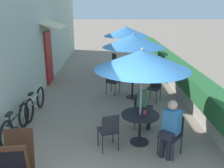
% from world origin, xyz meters
% --- Properties ---
extents(cafe_facade_wall, '(0.98, 14.96, 4.20)m').
position_xyz_m(cafe_facade_wall, '(-2.54, 7.34, 2.09)').
color(cafe_facade_wall, '#B2C1AD').
rests_on(cafe_facade_wall, ground_plane).
extents(planter_hedge, '(0.60, 13.96, 1.01)m').
position_xyz_m(planter_hedge, '(2.75, 7.38, 0.54)').
color(planter_hedge, gray).
rests_on(planter_hedge, ground_plane).
extents(patio_table_near, '(0.87, 0.87, 0.72)m').
position_xyz_m(patio_table_near, '(0.77, 1.82, 0.55)').
color(patio_table_near, black).
rests_on(patio_table_near, ground_plane).
extents(patio_umbrella_near, '(2.06, 2.06, 2.23)m').
position_xyz_m(patio_umbrella_near, '(0.77, 1.82, 1.98)').
color(patio_umbrella_near, '#B7B7BC').
rests_on(patio_umbrella_near, ground_plane).
extents(cafe_chair_near_left, '(0.47, 0.47, 0.87)m').
position_xyz_m(cafe_chair_near_left, '(0.85, 2.60, 0.52)').
color(cafe_chair_near_left, '#232328').
rests_on(cafe_chair_near_left, ground_plane).
extents(seated_patron_near_left, '(0.46, 0.39, 1.25)m').
position_xyz_m(seated_patron_near_left, '(0.96, 2.57, 0.69)').
color(seated_patron_near_left, '#23232D').
rests_on(seated_patron_near_left, ground_plane).
extents(cafe_chair_near_right, '(0.51, 0.51, 0.87)m').
position_xyz_m(cafe_chair_near_right, '(0.06, 1.50, 0.52)').
color(cafe_chair_near_right, '#232328').
rests_on(cafe_chair_near_right, ground_plane).
extents(cafe_chair_near_back, '(0.56, 0.56, 0.87)m').
position_xyz_m(cafe_chair_near_back, '(1.40, 1.37, 0.52)').
color(cafe_chair_near_back, '#232328').
rests_on(cafe_chair_near_back, ground_plane).
extents(seated_patron_near_back, '(0.50, 0.51, 1.25)m').
position_xyz_m(seated_patron_near_back, '(1.33, 1.28, 0.69)').
color(seated_patron_near_back, '#23232D').
rests_on(seated_patron_near_back, ground_plane).
extents(coffee_cup_near, '(0.07, 0.07, 0.09)m').
position_xyz_m(coffee_cup_near, '(0.87, 1.81, 0.76)').
color(coffee_cup_near, '#B73D3D').
rests_on(coffee_cup_near, patio_table_near).
extents(patio_table_mid, '(0.87, 0.87, 0.72)m').
position_xyz_m(patio_table_mid, '(0.88, 4.85, 0.55)').
color(patio_table_mid, black).
rests_on(patio_table_mid, ground_plane).
extents(patio_umbrella_mid, '(2.06, 2.06, 2.23)m').
position_xyz_m(patio_umbrella_mid, '(0.88, 4.85, 1.98)').
color(patio_umbrella_mid, '#B7B7BC').
rests_on(patio_umbrella_mid, ground_plane).
extents(cafe_chair_mid_left, '(0.55, 0.55, 0.87)m').
position_xyz_m(cafe_chair_mid_left, '(1.59, 4.52, 0.52)').
color(cafe_chair_mid_left, '#232328').
rests_on(cafe_chair_mid_left, ground_plane).
extents(cafe_chair_mid_right, '(0.55, 0.55, 0.87)m').
position_xyz_m(cafe_chair_mid_right, '(0.18, 5.18, 0.52)').
color(cafe_chair_mid_right, '#232328').
rests_on(cafe_chair_mid_right, ground_plane).
extents(coffee_cup_mid, '(0.07, 0.07, 0.09)m').
position_xyz_m(coffee_cup_mid, '(1.06, 4.82, 0.76)').
color(coffee_cup_mid, teal).
rests_on(coffee_cup_mid, patio_table_mid).
extents(patio_table_far, '(0.87, 0.87, 0.72)m').
position_xyz_m(patio_table_far, '(0.86, 8.01, 0.55)').
color(patio_table_far, black).
rests_on(patio_table_far, ground_plane).
extents(patio_umbrella_far, '(2.06, 2.06, 2.23)m').
position_xyz_m(patio_umbrella_far, '(0.86, 8.01, 1.98)').
color(patio_umbrella_far, '#B7B7BC').
rests_on(patio_umbrella_far, ground_plane).
extents(cafe_chair_far_left, '(0.54, 0.54, 0.87)m').
position_xyz_m(cafe_chair_far_left, '(1.30, 7.37, 0.52)').
color(cafe_chair_far_left, '#232328').
rests_on(cafe_chair_far_left, ground_plane).
extents(cafe_chair_far_right, '(0.54, 0.54, 0.87)m').
position_xyz_m(cafe_chair_far_right, '(0.43, 8.66, 0.52)').
color(cafe_chair_far_right, '#232328').
rests_on(cafe_chair_far_right, ground_plane).
extents(coffee_cup_far, '(0.07, 0.07, 0.09)m').
position_xyz_m(coffee_cup_far, '(0.92, 8.06, 0.76)').
color(coffee_cup_far, teal).
rests_on(coffee_cup_far, patio_table_far).
extents(bicycle_leaning, '(0.14, 1.71, 0.74)m').
position_xyz_m(bicycle_leaning, '(-2.20, 2.15, 0.34)').
color(bicycle_leaning, black).
rests_on(bicycle_leaning, ground_plane).
extents(bicycle_second, '(0.12, 1.72, 0.76)m').
position_xyz_m(bicycle_second, '(-2.10, 3.49, 0.35)').
color(bicycle_second, black).
rests_on(bicycle_second, ground_plane).
extents(menu_board, '(0.58, 0.68, 0.98)m').
position_xyz_m(menu_board, '(-1.53, 0.37, 0.48)').
color(menu_board, '#422819').
rests_on(menu_board, ground_plane).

